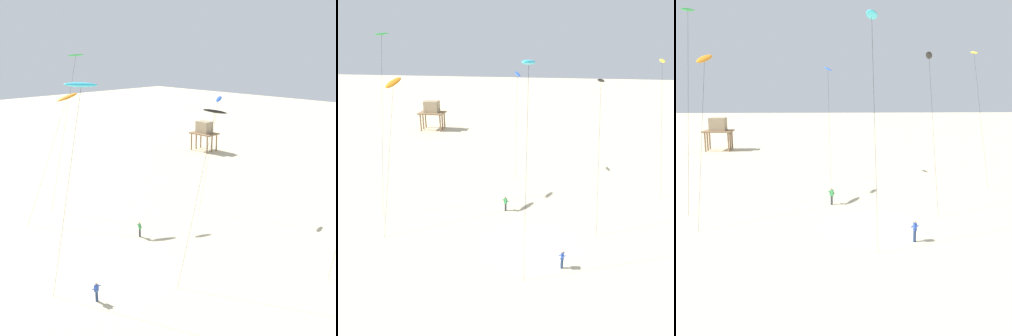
{
  "view_description": "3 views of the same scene",
  "coord_description": "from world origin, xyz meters",
  "views": [
    {
      "loc": [
        26.14,
        -18.8,
        19.03
      ],
      "look_at": [
        -0.79,
        8.11,
        7.72
      ],
      "focal_mm": 43.14,
      "sensor_mm": 36.0,
      "label": 1
    },
    {
      "loc": [
        2.05,
        -30.24,
        18.6
      ],
      "look_at": [
        -3.31,
        6.92,
        4.81
      ],
      "focal_mm": 40.13,
      "sensor_mm": 36.0,
      "label": 2
    },
    {
      "loc": [
        -3.41,
        -32.61,
        11.72
      ],
      "look_at": [
        -2.18,
        3.74,
        4.19
      ],
      "focal_mm": 44.52,
      "sensor_mm": 36.0,
      "label": 3
    }
  ],
  "objects": [
    {
      "name": "ground_plane",
      "position": [
        0.0,
        0.0,
        0.0
      ],
      "size": [
        260.0,
        260.0,
        0.0
      ],
      "primitive_type": "plane",
      "color": "beige"
    },
    {
      "name": "kite_orange",
      "position": [
        -14.42,
        5.53,
        13.64
      ],
      "size": [
        1.38,
        7.68,
        14.35
      ],
      "color": "orange",
      "rests_on": "ground"
    },
    {
      "name": "kite_yellow",
      "position": [
        13.95,
        18.45,
        15.0
      ],
      "size": [
        0.88,
        7.53,
        15.45
      ],
      "color": "yellow",
      "rests_on": "ground"
    },
    {
      "name": "kite_black",
      "position": [
        5.82,
        6.86,
        13.97
      ],
      "size": [
        1.19,
        5.88,
        14.5
      ],
      "color": "black",
      "rests_on": "ground"
    },
    {
      "name": "kite_blue",
      "position": [
        -3.6,
        19.37,
        13.01
      ],
      "size": [
        1.27,
        4.42,
        13.64
      ],
      "color": "blue",
      "rests_on": "ground"
    },
    {
      "name": "kite_green",
      "position": [
        -16.44,
        8.23,
        17.68
      ],
      "size": [
        1.09,
        6.05,
        18.47
      ],
      "color": "green",
      "rests_on": "ground"
    },
    {
      "name": "kite_cyan",
      "position": [
        -0.38,
        -1.61,
        16.29
      ],
      "size": [
        1.27,
        5.37,
        16.67
      ],
      "color": "#33BFE0",
      "rests_on": "ground"
    },
    {
      "name": "kite_flyer_nearest",
      "position": [
        -3.29,
        6.42,
        0.89
      ],
      "size": [
        0.71,
        0.7,
        1.67
      ],
      "color": "#33333D",
      "rests_on": "ground"
    },
    {
      "name": "kite_flyer_middle",
      "position": [
        2.86,
        -3.41,
        0.89
      ],
      "size": [
        0.59,
        0.61,
        1.67
      ],
      "color": "navy",
      "rests_on": "ground"
    },
    {
      "name": "stilt_house",
      "position": [
        -22.74,
        39.84,
        4.09
      ],
      "size": [
        4.93,
        3.47,
        5.73
      ],
      "color": "#846647",
      "rests_on": "ground"
    }
  ]
}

